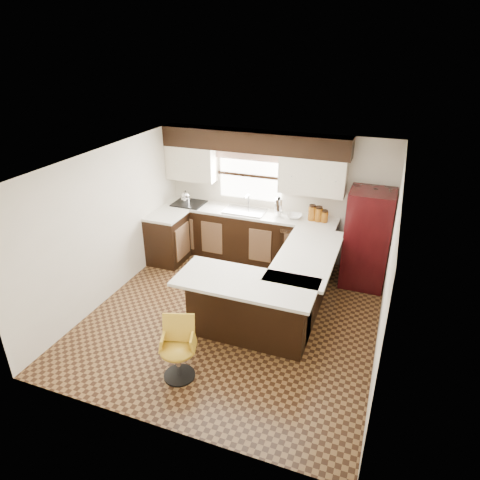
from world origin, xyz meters
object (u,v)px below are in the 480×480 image
at_px(peninsula_long, 302,282).
at_px(peninsula_return, 249,309).
at_px(refrigerator, 367,239).
at_px(bar_chair, 178,351).

xyz_separation_m(peninsula_long, peninsula_return, (-0.53, -0.97, 0.00)).
bearing_deg(peninsula_long, peninsula_return, -118.30).
distance_m(peninsula_long, refrigerator, 1.41).
height_order(peninsula_return, refrigerator, refrigerator).
distance_m(peninsula_long, bar_chair, 2.32).
bearing_deg(refrigerator, peninsula_return, -123.21).
xyz_separation_m(refrigerator, bar_chair, (-1.89, -3.14, -0.43)).
xyz_separation_m(peninsula_long, bar_chair, (-1.07, -2.06, -0.04)).
relative_size(peninsula_return, bar_chair, 2.03).
height_order(refrigerator, bar_chair, refrigerator).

